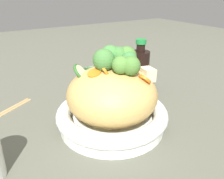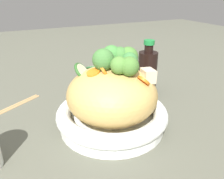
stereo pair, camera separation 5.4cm
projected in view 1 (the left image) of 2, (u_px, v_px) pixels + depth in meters
name	position (u px, v px, depth m)	size (l,w,h in m)	color
ground_plane	(112.00, 126.00, 0.58)	(3.00, 3.00, 0.00)	#565749
serving_bowl	(112.00, 116.00, 0.57)	(0.26, 0.26, 0.05)	white
noodle_heap	(112.00, 95.00, 0.54)	(0.21, 0.21, 0.13)	tan
broccoli_florets	(118.00, 60.00, 0.52)	(0.12, 0.13, 0.06)	#9AB679
carrot_coins	(113.00, 71.00, 0.51)	(0.12, 0.12, 0.04)	orange
zucchini_slices	(86.00, 71.00, 0.55)	(0.09, 0.10, 0.04)	beige
chicken_chunks	(134.00, 68.00, 0.53)	(0.07, 0.07, 0.05)	beige
soy_sauce_bottle	(140.00, 70.00, 0.74)	(0.06, 0.06, 0.17)	black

